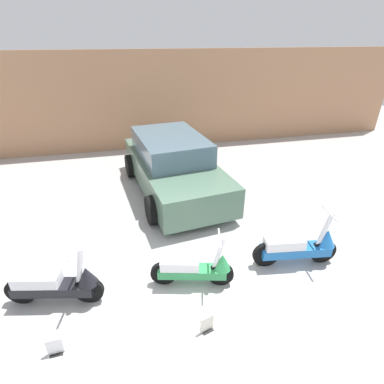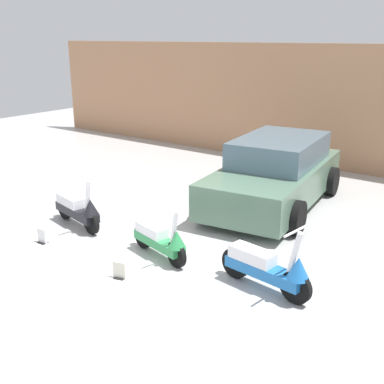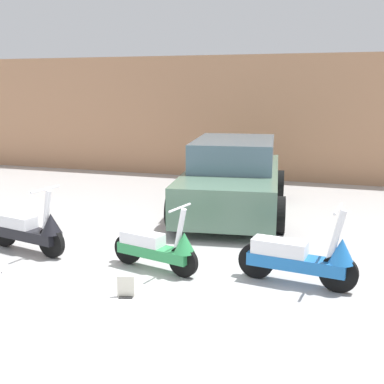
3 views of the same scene
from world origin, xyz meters
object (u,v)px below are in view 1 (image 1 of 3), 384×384
Objects in this scene: scooter_front_left at (57,284)px; scooter_front_center at (299,246)px; car_rear_left at (173,165)px; placard_near_left_scooter at (55,347)px; placard_near_right_scooter at (207,324)px; scooter_front_right at (196,268)px.

scooter_front_center is at bearing 11.67° from scooter_front_left.
placard_near_left_scooter is (-2.27, -4.17, -0.56)m from car_rear_left.
scooter_front_center is 2.17m from placard_near_right_scooter.
scooter_front_right is 0.30× the size of car_rear_left.
scooter_front_right is at bearing -169.85° from scooter_front_center.
scooter_front_center is (1.87, 0.07, 0.04)m from scooter_front_right.
scooter_front_right is at bearing -11.51° from car_rear_left.
car_rear_left is at bearing 100.09° from scooter_front_right.
car_rear_left is (0.25, 3.41, 0.34)m from scooter_front_right.
car_rear_left is 16.62× the size of placard_near_right_scooter.
placard_near_right_scooter is (1.96, -0.12, 0.00)m from placard_near_left_scooter.
placard_near_right_scooter is at bearing -79.66° from scooter_front_right.
car_rear_left reaches higher than placard_near_left_scooter.
placard_near_right_scooter is (-0.06, -0.88, -0.22)m from scooter_front_right.
scooter_front_left is at bearing -172.67° from scooter_front_center.
scooter_front_right is at bearing 86.03° from placard_near_right_scooter.
scooter_front_center reaches higher than placard_near_right_scooter.
scooter_front_left is at bearing -168.78° from scooter_front_right.
scooter_front_center is 3.99m from placard_near_left_scooter.
placard_near_left_scooter is at bearing -74.22° from scooter_front_left.
scooter_front_left is 5.54× the size of placard_near_right_scooter.
placard_near_left_scooter is at bearing -159.97° from scooter_front_center.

